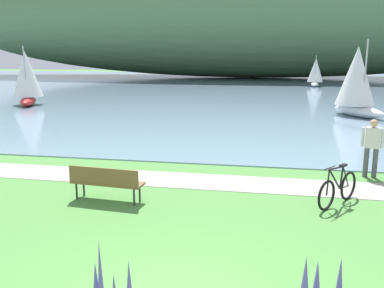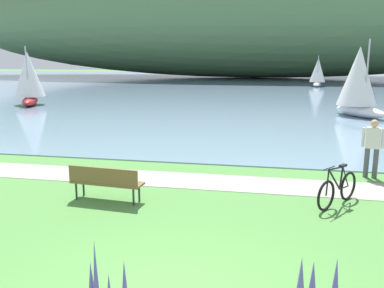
# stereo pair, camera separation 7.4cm
# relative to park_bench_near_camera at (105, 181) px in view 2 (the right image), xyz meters

# --- Properties ---
(bay_water) EXTENTS (180.00, 80.00, 0.04)m
(bay_water) POSITION_rel_park_bench_near_camera_xyz_m (2.60, 43.87, -0.50)
(bay_water) COLOR #7A99B2
(bay_water) RESTS_ON ground
(distant_hillside) EXTENTS (108.12, 28.00, 20.19)m
(distant_hillside) POSITION_rel_park_bench_near_camera_xyz_m (0.44, 61.14, 9.62)
(distant_hillside) COLOR #567A4C
(distant_hillside) RESTS_ON bay_water
(shoreline_path) EXTENTS (60.00, 1.50, 0.01)m
(shoreline_path) POSITION_rel_park_bench_near_camera_xyz_m (2.60, 2.04, -0.52)
(shoreline_path) COLOR #A39E93
(shoreline_path) RESTS_ON ground
(park_bench_near_camera) EXTENTS (1.84, 0.64, 0.88)m
(park_bench_near_camera) POSITION_rel_park_bench_near_camera_xyz_m (0.00, 0.00, 0.00)
(park_bench_near_camera) COLOR brown
(park_bench_near_camera) RESTS_ON ground
(bicycle_leaning_near_bench) EXTENTS (1.09, 1.47, 1.01)m
(bicycle_leaning_near_bench) POSITION_rel_park_bench_near_camera_xyz_m (5.47, 0.79, -0.12)
(bicycle_leaning_near_bench) COLOR black
(bicycle_leaning_near_bench) RESTS_ON ground
(person_at_shoreline) EXTENTS (0.59, 0.32, 1.71)m
(person_at_shoreline) POSITION_rel_park_bench_near_camera_xyz_m (6.75, 3.37, 0.46)
(person_at_shoreline) COLOR #4C4C51
(person_at_shoreline) RESTS_ON ground
(sailboat_nearest_to_shore) EXTENTS (2.78, 3.62, 4.14)m
(sailboat_nearest_to_shore) POSITION_rel_park_bench_near_camera_xyz_m (-13.27, 17.85, 1.47)
(sailboat_nearest_to_shore) COLOR #B22323
(sailboat_nearest_to_shore) RESTS_ON bay_water
(sailboat_mid_bay) EXTENTS (3.19, 3.69, 4.38)m
(sailboat_mid_bay) POSITION_rel_park_bench_near_camera_xyz_m (8.69, 16.37, 1.58)
(sailboat_mid_bay) COLOR white
(sailboat_mid_bay) RESTS_ON bay_water
(sailboat_toward_hillside) EXTENTS (2.01, 3.12, 3.56)m
(sailboat_toward_hillside) POSITION_rel_park_bench_near_camera_xyz_m (8.86, 41.32, 1.20)
(sailboat_toward_hillside) COLOR white
(sailboat_toward_hillside) RESTS_ON bay_water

